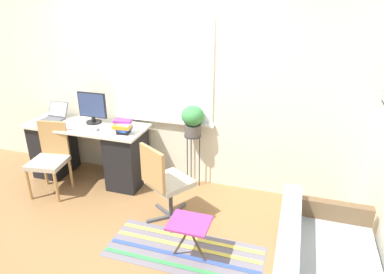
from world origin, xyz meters
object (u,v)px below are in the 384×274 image
(book_stack, at_px, (123,126))
(folding_stool, at_px, (189,226))
(plant_stand, at_px, (193,144))
(desk_chair_wooden, at_px, (50,157))
(mouse, at_px, (98,129))
(laptop, at_px, (54,116))
(potted_plant, at_px, (193,119))
(monitor, at_px, (92,108))
(keyboard, at_px, (80,128))
(office_chair_swivel, at_px, (165,181))

(book_stack, height_order, folding_stool, book_stack)
(plant_stand, xyz_separation_m, folding_stool, (0.39, -1.32, -0.22))
(desk_chair_wooden, bearing_deg, mouse, 21.46)
(laptop, relative_size, desk_chair_wooden, 0.35)
(mouse, relative_size, potted_plant, 0.17)
(folding_stool, bearing_deg, monitor, 145.23)
(book_stack, bearing_deg, plant_stand, 23.54)
(monitor, relative_size, folding_stool, 0.97)
(mouse, xyz_separation_m, book_stack, (0.35, 0.02, 0.07))
(keyboard, relative_size, folding_stool, 0.78)
(plant_stand, bearing_deg, book_stack, -156.46)
(mouse, bearing_deg, office_chair_swivel, -23.34)
(laptop, relative_size, office_chair_swivel, 0.34)
(keyboard, distance_m, book_stack, 0.60)
(laptop, bearing_deg, office_chair_swivel, -19.33)
(potted_plant, bearing_deg, laptop, -174.81)
(desk_chair_wooden, bearing_deg, book_stack, 12.02)
(office_chair_swivel, height_order, plant_stand, office_chair_swivel)
(monitor, distance_m, folding_stool, 2.17)
(keyboard, height_order, folding_stool, keyboard)
(keyboard, bearing_deg, folding_stool, -28.23)
(laptop, relative_size, folding_stool, 0.74)
(potted_plant, height_order, folding_stool, potted_plant)
(office_chair_swivel, bearing_deg, keyboard, 13.42)
(monitor, height_order, folding_stool, monitor)
(keyboard, bearing_deg, monitor, 81.06)
(book_stack, distance_m, folding_stool, 1.60)
(keyboard, bearing_deg, laptop, 159.51)
(mouse, bearing_deg, monitor, 130.77)
(laptop, distance_m, plant_stand, 1.94)
(laptop, distance_m, office_chair_swivel, 2.00)
(office_chair_swivel, bearing_deg, plant_stand, -61.31)
(book_stack, height_order, potted_plant, potted_plant)
(book_stack, xyz_separation_m, office_chair_swivel, (0.73, -0.49, -0.37))
(keyboard, bearing_deg, potted_plant, 15.43)
(office_chair_swivel, xyz_separation_m, folding_stool, (0.44, -0.49, -0.12))
(laptop, xyz_separation_m, office_chair_swivel, (1.86, -0.65, -0.33))
(desk_chair_wooden, relative_size, potted_plant, 2.38)
(keyboard, xyz_separation_m, book_stack, (0.59, 0.04, 0.08))
(monitor, height_order, office_chair_swivel, monitor)
(monitor, bearing_deg, mouse, -49.23)
(laptop, xyz_separation_m, monitor, (0.58, 0.05, 0.16))
(keyboard, height_order, office_chair_swivel, office_chair_swivel)
(mouse, height_order, book_stack, book_stack)
(book_stack, height_order, desk_chair_wooden, book_stack)
(book_stack, distance_m, desk_chair_wooden, 1.01)
(mouse, distance_m, book_stack, 0.36)
(book_stack, xyz_separation_m, folding_stool, (1.17, -0.98, -0.49))
(laptop, height_order, folding_stool, laptop)
(monitor, height_order, desk_chair_wooden, monitor)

